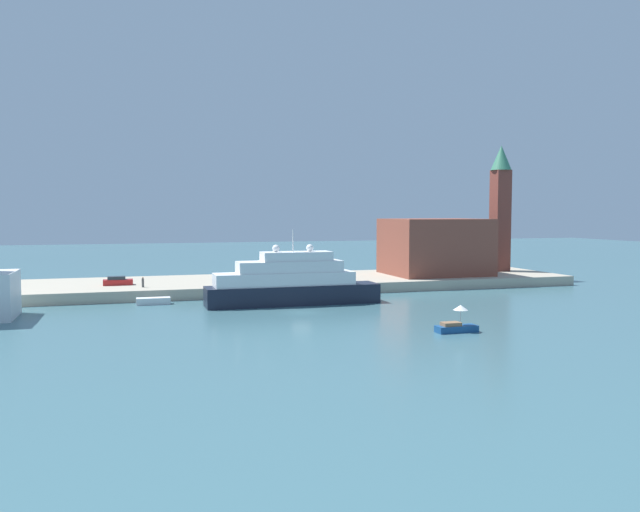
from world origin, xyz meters
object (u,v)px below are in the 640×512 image
object	(u,v)px
parked_car	(118,281)
mooring_bollard	(317,281)
large_yacht	(291,283)
harbor_building	(435,247)
person_figure	(143,282)
small_motorboat	(457,324)
work_barge	(153,301)
bell_tower	(500,202)

from	to	relation	value
parked_car	mooring_bollard	xyz separation A→B (m)	(30.54, -7.44, -0.19)
large_yacht	harbor_building	size ratio (longest dim) A/B	1.45
person_figure	large_yacht	bearing A→B (deg)	-32.65
large_yacht	small_motorboat	world-z (taller)	large_yacht
small_motorboat	person_figure	world-z (taller)	person_figure
large_yacht	work_barge	distance (m)	19.78
bell_tower	person_figure	world-z (taller)	bell_tower
work_barge	person_figure	bearing A→B (deg)	99.78
work_barge	bell_tower	world-z (taller)	bell_tower
parked_car	work_barge	bearing A→B (deg)	-66.48
parked_car	small_motorboat	bearing A→B (deg)	-50.06
small_motorboat	bell_tower	distance (m)	60.52
parked_car	harbor_building	bearing A→B (deg)	1.73
small_motorboat	harbor_building	bearing A→B (deg)	65.85
small_motorboat	mooring_bollard	world-z (taller)	small_motorboat
large_yacht	bell_tower	distance (m)	53.34
large_yacht	person_figure	distance (m)	23.80
bell_tower	person_figure	distance (m)	69.14
large_yacht	parked_car	xyz separation A→B (m)	(-23.75, 17.04, -0.71)
large_yacht	person_figure	world-z (taller)	large_yacht
small_motorboat	person_figure	xyz separation A→B (m)	(-32.23, 38.73, 1.57)
large_yacht	work_barge	world-z (taller)	large_yacht
small_motorboat	bell_tower	world-z (taller)	bell_tower
bell_tower	large_yacht	bearing A→B (deg)	-155.89
bell_tower	mooring_bollard	world-z (taller)	bell_tower
small_motorboat	bell_tower	size ratio (longest dim) A/B	0.19
harbor_building	person_figure	bearing A→B (deg)	-173.56
large_yacht	mooring_bollard	bearing A→B (deg)	54.70
work_barge	harbor_building	xyz separation A→B (m)	(51.01, 13.08, 6.34)
parked_car	large_yacht	bearing A→B (deg)	-35.66
bell_tower	person_figure	bearing A→B (deg)	-172.91
person_figure	mooring_bollard	bearing A→B (deg)	-6.87
parked_car	bell_tower	bearing A→B (deg)	3.37
harbor_building	work_barge	bearing A→B (deg)	-165.62
large_yacht	bell_tower	world-z (taller)	bell_tower
parked_car	person_figure	world-z (taller)	person_figure
bell_tower	mooring_bollard	xyz separation A→B (m)	(-40.63, -11.63, -12.92)
person_figure	mooring_bollard	xyz separation A→B (m)	(26.83, -3.23, -0.32)
parked_car	person_figure	bearing A→B (deg)	-48.52
work_barge	mooring_bollard	xyz separation A→B (m)	(25.59, 3.95, 1.63)
small_motorboat	mooring_bollard	bearing A→B (deg)	98.66
small_motorboat	person_figure	bearing A→B (deg)	129.77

